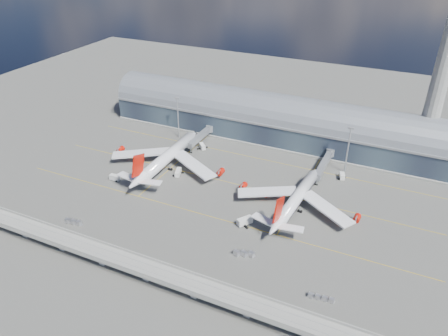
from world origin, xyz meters
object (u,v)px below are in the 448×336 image
at_px(service_truck_5, 202,146).
at_px(cargo_train_2, 244,254).
at_px(service_truck_0, 178,172).
at_px(service_truck_3, 245,221).
at_px(service_truck_1, 115,178).
at_px(cargo_train_1, 321,298).
at_px(service_truck_4, 342,176).
at_px(airliner_left, 166,158).
at_px(floodlight_mast_right, 348,149).
at_px(control_tower, 443,70).
at_px(floodlight_mast_left, 178,116).
at_px(service_truck_2, 278,223).
at_px(cargo_train_0, 73,222).
at_px(airliner_right, 296,199).

xyz_separation_m(service_truck_5, cargo_train_2, (57.46, -75.09, -0.47)).
bearing_deg(service_truck_0, service_truck_3, -45.55).
bearing_deg(service_truck_3, service_truck_5, 166.16).
relative_size(service_truck_1, cargo_train_1, 0.56).
bearing_deg(service_truck_4, cargo_train_1, -100.56).
bearing_deg(airliner_left, cargo_train_2, -37.55).
bearing_deg(floodlight_mast_right, service_truck_1, -151.09).
bearing_deg(cargo_train_1, cargo_train_2, 79.92).
bearing_deg(floodlight_mast_right, service_truck_0, -153.13).
distance_m(floodlight_mast_right, service_truck_0, 87.99).
distance_m(airliner_left, service_truck_3, 63.97).
relative_size(floodlight_mast_right, service_truck_0, 3.54).
xyz_separation_m(service_truck_3, cargo_train_2, (7.54, -18.81, -0.69)).
bearing_deg(control_tower, floodlight_mast_left, -168.28).
distance_m(floodlight_mast_right, service_truck_3, 71.70).
xyz_separation_m(service_truck_1, service_truck_5, (24.16, 49.89, -0.05)).
bearing_deg(control_tower, service_truck_0, -149.13).
bearing_deg(floodlight_mast_right, floodlight_mast_left, 180.00).
distance_m(control_tower, cargo_train_1, 133.06).
relative_size(service_truck_2, service_truck_3, 1.08).
bearing_deg(cargo_train_2, airliner_left, 71.63).
bearing_deg(service_truck_1, floodlight_mast_right, -64.32).
distance_m(control_tower, cargo_train_0, 188.15).
distance_m(service_truck_2, service_truck_3, 14.26).
bearing_deg(floodlight_mast_right, service_truck_4, -88.65).
bearing_deg(airliner_left, floodlight_mast_right, 20.82).
relative_size(service_truck_0, service_truck_4, 1.34).
bearing_deg(service_truck_1, service_truck_0, -58.78).
bearing_deg(floodlight_mast_left, control_tower, 11.72).
distance_m(airliner_left, service_truck_0, 11.22).
bearing_deg(floodlight_mast_right, service_truck_3, -115.24).
distance_m(service_truck_0, service_truck_2, 63.96).
distance_m(airliner_left, service_truck_4, 91.84).
height_order(service_truck_4, cargo_train_0, service_truck_4).
bearing_deg(cargo_train_1, cargo_train_0, 97.55).
distance_m(service_truck_0, cargo_train_0, 59.16).
xyz_separation_m(service_truck_0, service_truck_5, (-2.33, 31.71, -0.00)).
bearing_deg(service_truck_2, service_truck_3, 91.73).
bearing_deg(service_truck_4, service_truck_2, -125.79).
height_order(control_tower, floodlight_mast_right, control_tower).
relative_size(floodlight_mast_right, service_truck_2, 3.33).
bearing_deg(service_truck_2, airliner_right, -30.00).
height_order(control_tower, service_truck_5, control_tower).
xyz_separation_m(airliner_left, service_truck_0, (9.43, -4.14, -4.44)).
height_order(control_tower, service_truck_1, control_tower).
bearing_deg(cargo_train_1, service_truck_3, 61.29).
bearing_deg(control_tower, service_truck_5, -162.77).
relative_size(airliner_left, service_truck_1, 12.67).
height_order(control_tower, airliner_left, control_tower).
distance_m(service_truck_0, cargo_train_2, 70.14).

